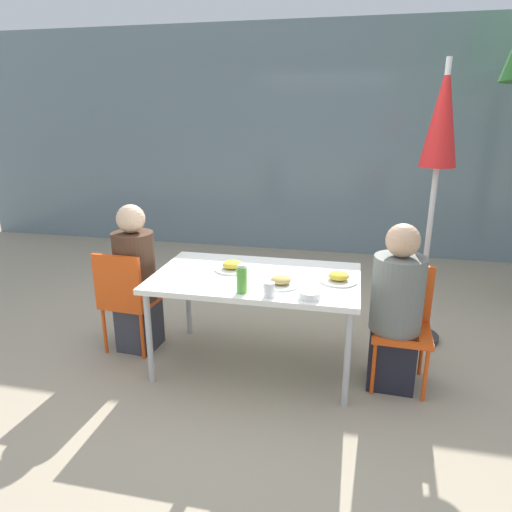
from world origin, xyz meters
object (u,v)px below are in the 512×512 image
(chair_right, at_px, (402,317))
(closed_umbrella, at_px, (439,143))
(person_left, at_px, (136,282))
(bottle, at_px, (242,279))
(chair_left, at_px, (126,295))
(drinking_cup, at_px, (269,290))
(salad_bowl, at_px, (310,295))
(person_right, at_px, (396,312))

(chair_right, height_order, closed_umbrella, closed_umbrella)
(person_left, height_order, bottle, person_left)
(chair_left, height_order, bottle, bottle)
(chair_right, xyz_separation_m, drinking_cup, (-0.89, -0.41, 0.29))
(closed_umbrella, relative_size, drinking_cup, 23.01)
(chair_right, bearing_deg, salad_bowl, 33.56)
(person_left, height_order, salad_bowl, person_left)
(chair_left, xyz_separation_m, person_left, (0.06, 0.08, 0.08))
(chair_left, relative_size, chair_right, 1.00)
(person_left, xyz_separation_m, salad_bowl, (1.43, -0.41, 0.18))
(drinking_cup, bearing_deg, person_left, 159.28)
(chair_left, bearing_deg, salad_bowl, -8.85)
(chair_right, distance_m, bottle, 1.19)
(person_right, bearing_deg, chair_right, -121.87)
(chair_left, xyz_separation_m, closed_umbrella, (2.34, 0.70, 1.17))
(closed_umbrella, bearing_deg, salad_bowl, -129.25)
(person_left, xyz_separation_m, bottle, (0.98, -0.41, 0.25))
(closed_umbrella, relative_size, salad_bowl, 15.95)
(bottle, bearing_deg, chair_left, 162.08)
(salad_bowl, bearing_deg, person_right, 27.34)
(chair_right, xyz_separation_m, salad_bowl, (-0.63, -0.37, 0.27))
(person_left, distance_m, person_right, 2.01)
(closed_umbrella, xyz_separation_m, bottle, (-1.30, -1.04, -0.83))
(chair_right, bearing_deg, closed_umbrella, -105.68)
(bottle, bearing_deg, person_right, 16.20)
(chair_left, bearing_deg, drinking_cup, -12.84)
(chair_left, relative_size, drinking_cup, 8.66)
(chair_left, relative_size, person_left, 0.70)
(person_left, relative_size, salad_bowl, 8.52)
(person_left, xyz_separation_m, chair_right, (2.06, -0.04, -0.08))
(chair_right, bearing_deg, chair_left, 3.82)
(person_right, height_order, closed_umbrella, closed_umbrella)
(person_left, height_order, closed_umbrella, closed_umbrella)
(salad_bowl, bearing_deg, bottle, -179.84)
(drinking_cup, bearing_deg, salad_bowl, 7.27)
(person_left, xyz_separation_m, drinking_cup, (1.17, -0.44, 0.21))
(chair_left, height_order, closed_umbrella, closed_umbrella)
(person_left, relative_size, closed_umbrella, 0.53)
(person_left, xyz_separation_m, closed_umbrella, (2.28, 0.63, 1.08))
(drinking_cup, height_order, salad_bowl, drinking_cup)
(person_right, height_order, drinking_cup, person_right)
(person_left, bearing_deg, chair_left, -121.87)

